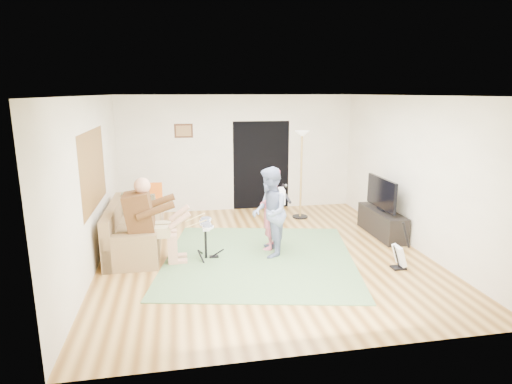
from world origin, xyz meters
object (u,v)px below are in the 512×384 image
(guitar_spare, at_px, (400,255))
(television, at_px, (381,193))
(tv_cabinet, at_px, (382,223))
(torchiere_lamp, at_px, (301,159))
(singer, at_px, (270,209))
(dining_chair, at_px, (153,213))
(guitarist, at_px, (270,212))
(drum_kit, at_px, (206,242))
(sofa, at_px, (130,235))

(guitar_spare, distance_m, television, 1.78)
(tv_cabinet, bearing_deg, torchiere_lamp, 130.43)
(singer, relative_size, tv_cabinet, 1.05)
(guitar_spare, bearing_deg, dining_chair, 144.11)
(guitarist, xyz_separation_m, television, (2.36, 0.66, 0.08))
(guitarist, relative_size, television, 1.39)
(drum_kit, height_order, tv_cabinet, drum_kit)
(dining_chair, bearing_deg, television, -14.22)
(drum_kit, height_order, torchiere_lamp, torchiere_lamp)
(torchiere_lamp, bearing_deg, drum_kit, -137.29)
(guitarist, xyz_separation_m, guitar_spare, (1.92, -0.95, -0.55))
(singer, bearing_deg, guitar_spare, 76.51)
(torchiere_lamp, bearing_deg, dining_chair, -176.40)
(torchiere_lamp, xyz_separation_m, tv_cabinet, (1.24, -1.46, -1.08))
(torchiere_lamp, bearing_deg, singer, -121.20)
(sofa, height_order, guitar_spare, sofa)
(singer, bearing_deg, drum_kit, -55.39)
(singer, relative_size, guitar_spare, 1.90)
(drum_kit, bearing_deg, torchiere_lamp, 42.71)
(torchiere_lamp, xyz_separation_m, television, (1.19, -1.46, -0.48))
(sofa, distance_m, dining_chair, 1.28)
(guitar_spare, bearing_deg, guitarist, 153.65)
(guitarist, relative_size, guitar_spare, 1.98)
(drum_kit, relative_size, torchiere_lamp, 0.34)
(singer, bearing_deg, television, 119.53)
(guitarist, height_order, dining_chair, guitarist)
(guitarist, xyz_separation_m, torchiere_lamp, (1.17, 2.11, 0.56))
(singer, xyz_separation_m, tv_cabinet, (2.33, 0.34, -0.49))
(guitar_spare, bearing_deg, singer, 145.56)
(dining_chair, height_order, television, television)
(sofa, bearing_deg, dining_chair, 74.27)
(guitar_spare, xyz_separation_m, dining_chair, (-3.95, 2.86, 0.11))
(sofa, relative_size, dining_chair, 2.23)
(sofa, relative_size, singer, 1.40)
(guitarist, bearing_deg, torchiere_lamp, 159.95)
(guitarist, bearing_deg, television, 114.41)
(tv_cabinet, bearing_deg, drum_kit, -169.83)
(guitar_spare, xyz_separation_m, television, (0.44, 1.61, 0.63))
(drum_kit, distance_m, guitar_spare, 3.16)
(tv_cabinet, height_order, television, television)
(dining_chair, bearing_deg, sofa, -104.01)
(torchiere_lamp, height_order, tv_cabinet, torchiere_lamp)
(torchiere_lamp, bearing_deg, guitarist, -118.90)
(singer, height_order, television, singer)
(guitarist, bearing_deg, dining_chair, -124.34)
(guitarist, xyz_separation_m, tv_cabinet, (2.41, 0.66, -0.52))
(torchiere_lamp, height_order, dining_chair, torchiere_lamp)
(television, bearing_deg, torchiere_lamp, 129.27)
(drum_kit, relative_size, television, 0.60)
(sofa, distance_m, torchiere_lamp, 3.97)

